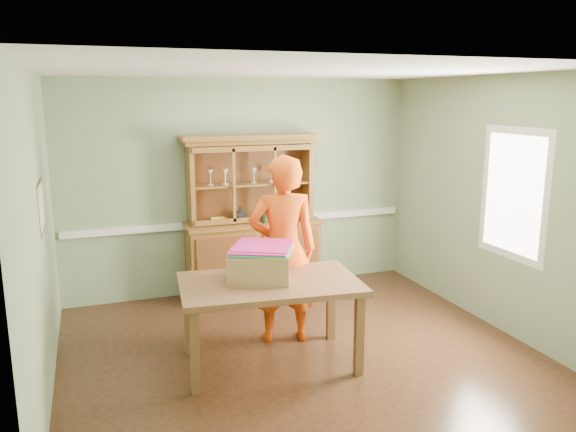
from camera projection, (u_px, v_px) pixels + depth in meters
name	position (u px, v px, depth m)	size (l,w,h in m)	color
floor	(298.00, 351.00, 5.57)	(4.50, 4.50, 0.00)	#492917
ceiling	(299.00, 70.00, 5.00)	(4.50, 4.50, 0.00)	white
wall_back	(242.00, 187.00, 7.13)	(4.50, 4.50, 0.00)	gray
wall_left	(39.00, 238.00, 4.54)	(4.00, 4.00, 0.00)	gray
wall_right	(494.00, 203.00, 6.03)	(4.00, 4.00, 0.00)	gray
wall_front	(413.00, 283.00, 3.44)	(4.50, 4.50, 0.00)	gray
chair_rail	(244.00, 222.00, 7.20)	(4.41, 0.05, 0.08)	silver
framed_map	(42.00, 207.00, 4.78)	(0.03, 0.60, 0.46)	#321E14
window_panel	(513.00, 194.00, 5.71)	(0.03, 0.96, 1.36)	silver
china_hutch	(252.00, 239.00, 7.07)	(1.72, 0.57, 2.02)	brown
dining_table	(270.00, 291.00, 5.16)	(1.72, 1.14, 0.82)	brown
cardboard_box	(259.00, 266.00, 5.15)	(0.55, 0.44, 0.26)	#9E8151
kite_stack	(262.00, 248.00, 5.17)	(0.69, 0.69, 0.05)	yellow
person	(283.00, 250.00, 5.65)	(0.70, 0.46, 1.92)	#E64C0E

